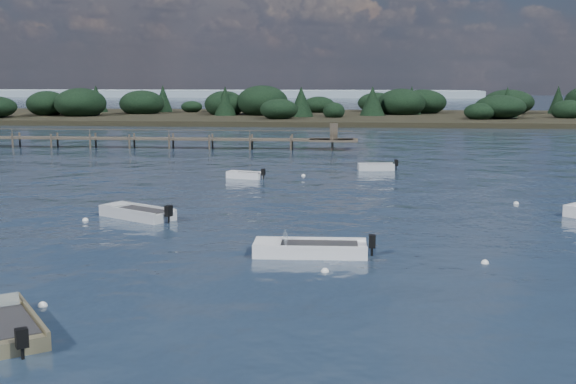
# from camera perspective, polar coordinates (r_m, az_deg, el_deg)

# --- Properties ---
(ground) EXTENTS (400.00, 400.00, 0.00)m
(ground) POSITION_cam_1_polar(r_m,az_deg,el_deg) (87.34, 1.20, 4.18)
(ground) COLOR #162334
(ground) RESTS_ON ground
(dinghy_mid_white_a) EXTENTS (5.23, 1.95, 1.22)m
(dinghy_mid_white_a) POSITION_cam_1_polar(r_m,az_deg,el_deg) (31.14, 1.74, -4.70)
(dinghy_mid_white_a) COLOR white
(dinghy_mid_white_a) RESTS_ON ground
(tender_far_white) EXTENTS (3.04, 1.78, 1.02)m
(tender_far_white) POSITION_cam_1_polar(r_m,az_deg,el_deg) (54.19, -3.43, 1.24)
(tender_far_white) COLOR white
(tender_far_white) RESTS_ON ground
(tender_far_grey_b) EXTENTS (3.30, 1.45, 1.11)m
(tender_far_grey_b) POSITION_cam_1_polar(r_m,az_deg,el_deg) (59.20, 6.97, 1.88)
(tender_far_grey_b) COLOR silver
(tender_far_grey_b) RESTS_ON ground
(dinghy_mid_grey) EXTENTS (4.58, 3.67, 1.20)m
(dinghy_mid_grey) POSITION_cam_1_polar(r_m,az_deg,el_deg) (39.93, -11.82, -1.78)
(dinghy_mid_grey) COLOR silver
(dinghy_mid_grey) RESTS_ON ground
(dinghy_near_olive) EXTENTS (3.91, 4.52, 1.16)m
(dinghy_near_olive) POSITION_cam_1_polar(r_m,az_deg,el_deg) (23.61, -21.37, -9.93)
(dinghy_near_olive) COLOR #746C4D
(dinghy_near_olive) RESTS_ON ground
(buoy_a) EXTENTS (0.32, 0.32, 0.32)m
(buoy_a) POSITION_cam_1_polar(r_m,az_deg,el_deg) (25.77, -18.82, -8.54)
(buoy_a) COLOR white
(buoy_a) RESTS_ON ground
(buoy_b) EXTENTS (0.32, 0.32, 0.32)m
(buoy_b) POSITION_cam_1_polar(r_m,az_deg,el_deg) (30.86, 15.30, -5.46)
(buoy_b) COLOR white
(buoy_b) RESTS_ON ground
(buoy_c) EXTENTS (0.32, 0.32, 0.32)m
(buoy_c) POSITION_cam_1_polar(r_m,az_deg,el_deg) (39.87, -15.72, -2.19)
(buoy_c) COLOR white
(buoy_c) RESTS_ON ground
(buoy_e) EXTENTS (0.32, 0.32, 0.32)m
(buoy_e) POSITION_cam_1_polar(r_m,az_deg,el_deg) (55.30, 1.22, 1.26)
(buoy_e) COLOR white
(buoy_e) RESTS_ON ground
(buoy_extra_a) EXTENTS (0.32, 0.32, 0.32)m
(buoy_extra_a) POSITION_cam_1_polar(r_m,az_deg,el_deg) (28.55, 2.95, -6.32)
(buoy_extra_a) COLOR white
(buoy_extra_a) RESTS_ON ground
(buoy_extra_b) EXTENTS (0.32, 0.32, 0.32)m
(buoy_extra_b) POSITION_cam_1_polar(r_m,az_deg,el_deg) (45.48, 17.58, -0.90)
(buoy_extra_b) COLOR white
(buoy_extra_b) RESTS_ON ground
(jetty) EXTENTS (64.50, 3.20, 3.40)m
(jetty) POSITION_cam_1_polar(r_m,az_deg,el_deg) (80.02, -15.18, 4.11)
(jetty) COLOR #4F473A
(jetty) RESTS_ON ground
(far_headland) EXTENTS (190.00, 40.00, 5.80)m
(far_headland) POSITION_cam_1_polar(r_m,az_deg,el_deg) (128.36, 13.74, 6.41)
(far_headland) COLOR black
(far_headland) RESTS_ON ground
(distant_haze) EXTENTS (280.00, 20.00, 2.40)m
(distant_haze) POSITION_cam_1_polar(r_m,az_deg,el_deg) (274.24, -15.50, 7.27)
(distant_haze) COLOR #8A9EAB
(distant_haze) RESTS_ON ground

